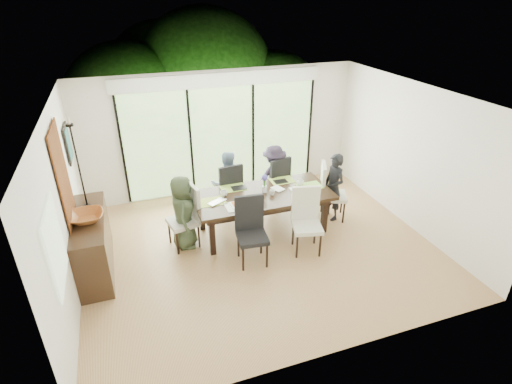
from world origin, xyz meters
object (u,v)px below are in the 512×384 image
object	(u,v)px
table_top	(263,195)
chair_left_end	(182,217)
person_far_right	(274,177)
cup_a	(224,193)
chair_near_left	(252,233)
person_far_left	(227,184)
bowl	(86,217)
person_left_end	(183,212)
vase	(264,189)
sideboard	(93,243)
chair_near_right	(307,222)
cup_c	(300,183)
chair_far_right	(273,181)
person_right_end	(334,187)
chair_far_left	(227,188)
chair_right_end	(334,192)
laptop	(219,203)
cup_b	(272,192)

from	to	relation	value
table_top	chair_left_end	xyz separation A→B (m)	(-1.50, 0.00, -0.18)
person_far_right	cup_a	world-z (taller)	person_far_right
chair_near_left	person_far_left	bearing A→B (deg)	94.40
table_top	bowl	size ratio (longest dim) A/B	4.89
person_left_end	vase	bearing A→B (deg)	-76.16
sideboard	bowl	xyz separation A→B (m)	(0.00, -0.10, 0.55)
person_far_right	chair_near_right	bearing A→B (deg)	82.81
person_left_end	cup_c	distance (m)	2.29
chair_far_right	person_right_end	distance (m)	1.26
person_left_end	bowl	world-z (taller)	person_left_end
chair_far_left	bowl	xyz separation A→B (m)	(-2.54, -1.14, 0.46)
table_top	chair_near_left	size ratio (longest dim) A/B	2.18
person_far_right	person_left_end	bearing A→B (deg)	16.73
cup_a	chair_far_left	bearing A→B (deg)	70.35
bowl	chair_right_end	bearing A→B (deg)	3.65
person_far_right	cup_a	bearing A→B (deg)	23.04
chair_right_end	chair_far_right	bearing A→B (deg)	72.46
chair_near_left	person_far_right	world-z (taller)	person_far_right
chair_left_end	person_right_end	size ratio (longest dim) A/B	0.85
chair_far_left	bowl	distance (m)	2.82
chair_near_left	cup_a	size ratio (longest dim) A/B	8.87
person_right_end	person_left_end	bearing A→B (deg)	-99.37
chair_far_right	vase	distance (m)	0.98
person_right_end	vase	world-z (taller)	person_right_end
person_left_end	person_far_left	distance (m)	1.32
sideboard	cup_a	bearing A→B (deg)	8.36
person_right_end	chair_left_end	bearing A→B (deg)	-99.37
vase	cup_c	world-z (taller)	vase
laptop	sideboard	bearing A→B (deg)	153.60
cup_a	cup_c	xyz separation A→B (m)	(1.50, -0.05, 0.00)
table_top	chair_right_end	size ratio (longest dim) A/B	2.18
chair_near_right	chair_far_left	bearing A→B (deg)	132.74
person_right_end	laptop	distance (m)	2.34
cup_a	cup_b	xyz separation A→B (m)	(0.85, -0.25, -0.00)
chair_near_right	cup_b	size ratio (longest dim) A/B	11.00
laptop	cup_b	bearing A→B (deg)	-28.71
chair_near_right	bowl	size ratio (longest dim) A/B	2.24
chair_left_end	chair_near_right	distance (m)	2.18
cup_a	cup_b	bearing A→B (deg)	-16.39
person_left_end	cup_b	world-z (taller)	person_left_end
chair_near_right	bowl	world-z (taller)	chair_near_right
table_top	laptop	world-z (taller)	laptop
person_left_end	cup_a	xyz separation A→B (m)	(0.78, 0.15, 0.16)
chair_left_end	cup_b	world-z (taller)	chair_left_end
chair_left_end	person_right_end	distance (m)	2.98
person_far_left	chair_near_right	bearing A→B (deg)	125.78
chair_right_end	person_far_right	size ratio (longest dim) A/B	0.85
table_top	person_far_left	size ratio (longest dim) A/B	1.86
vase	cup_b	bearing A→B (deg)	-56.31
person_far_left	cup_a	distance (m)	0.74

